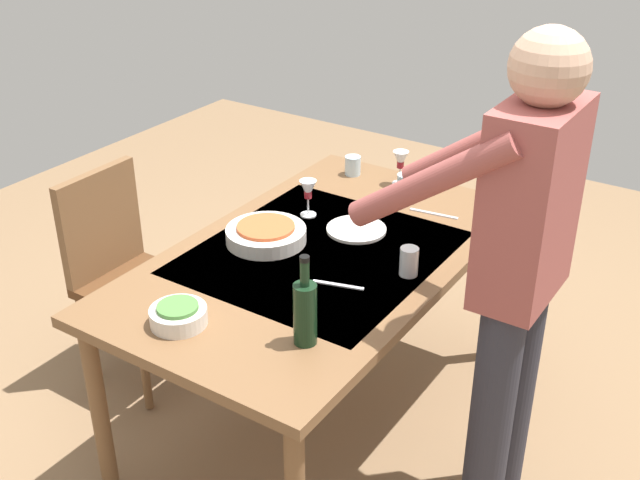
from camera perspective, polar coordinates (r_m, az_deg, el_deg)
The scene contains 15 objects.
ground_plane at distance 3.31m, azimuth 0.00°, elevation -12.52°, with size 6.00×6.00×0.00m, color #846647.
dining_table at distance 2.91m, azimuth 0.00°, elevation -2.11°, with size 1.65×0.96×0.76m.
chair_near at distance 3.37m, azimuth -14.13°, elevation -1.69°, with size 0.40×0.40×0.91m.
person_server at distance 2.45m, azimuth 13.94°, elevation -1.90°, with size 0.42×0.61×1.69m.
wine_bottle at distance 2.34m, azimuth -1.09°, elevation -5.17°, with size 0.07×0.07×0.30m.
wine_glass_left at distance 3.40m, azimuth 5.84°, elevation 5.65°, with size 0.07×0.07×0.15m.
wine_glass_right at distance 3.10m, azimuth -0.87°, elevation 3.52°, with size 0.07×0.07×0.15m.
water_cup_near_left at distance 3.28m, azimuth 6.18°, elevation 3.86°, with size 0.07×0.07×0.11m, color silver.
water_cup_near_right at distance 2.73m, azimuth 6.44°, elevation -1.55°, with size 0.06×0.06×0.10m, color silver.
water_cup_far_left at distance 3.50m, azimuth 2.38°, elevation 5.40°, with size 0.07×0.07×0.09m, color silver.
serving_bowl_pasta at distance 2.94m, azimuth -3.92°, elevation 0.45°, with size 0.30×0.30×0.07m.
side_bowl_salad at distance 2.50m, azimuth -10.19°, elevation -5.34°, with size 0.18×0.18×0.07m.
dinner_plate_near at distance 3.02m, azimuth 2.64°, elevation 0.78°, with size 0.23×0.23×0.01m, color silver.
table_knife at distance 3.18m, azimuth 8.22°, elevation 1.89°, with size 0.01×0.20×0.01m, color silver.
table_fork at distance 2.67m, azimuth 1.31°, elevation -3.26°, with size 0.01×0.18×0.01m, color silver.
Camera 1 is at (2.10, 1.38, 2.15)m, focal length 44.31 mm.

